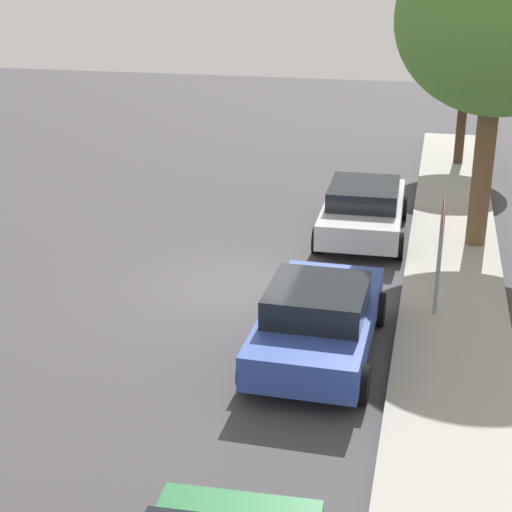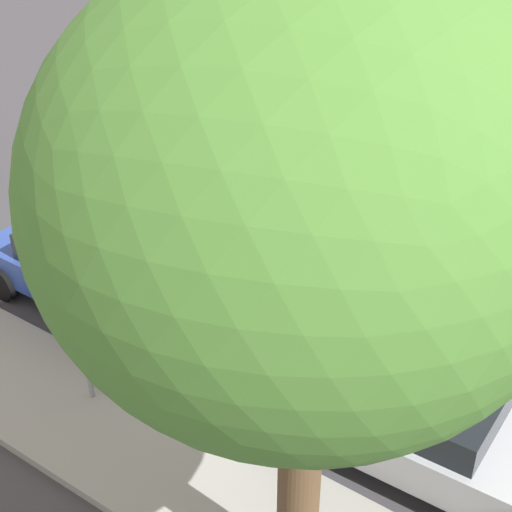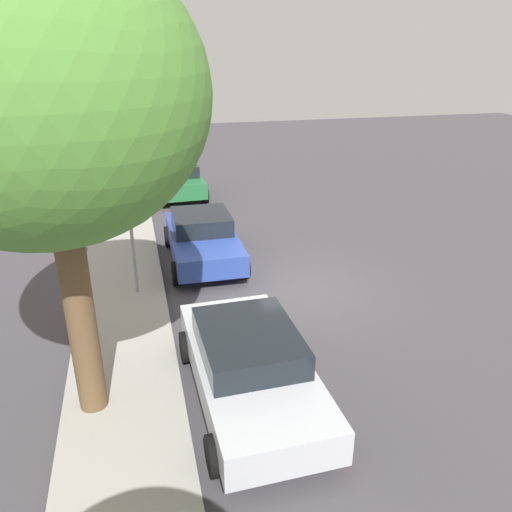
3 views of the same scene
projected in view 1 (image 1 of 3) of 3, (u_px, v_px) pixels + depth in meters
The scene contains 7 objects.
ground_plane at pixel (236, 288), 16.59m from camera, with size 60.00×60.00×0.00m, color #423F44.
sidewalk_curb at pixel (453, 305), 15.62m from camera, with size 32.00×2.09×0.14m, color #9E9B93.
stop_sign at pixel (441, 236), 14.55m from camera, with size 0.77×0.08×2.51m.
parked_car_blue at pixel (318, 319), 13.58m from camera, with size 4.21×2.11×1.40m.
parked_car_silver at pixel (363, 208), 19.45m from camera, with size 4.43×2.19×1.37m.
street_tree_near_corner at pixel (469, 51), 24.53m from camera, with size 3.24×3.24×5.25m.
street_tree_mid_block at pixel (503, 19), 16.90m from camera, with size 4.66×4.66×7.43m.
Camera 1 is at (14.74, 3.87, 6.62)m, focal length 55.00 mm.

